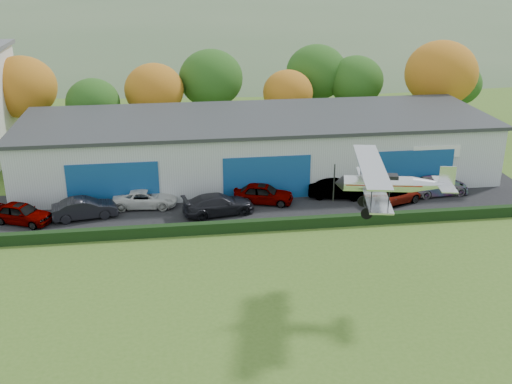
{
  "coord_description": "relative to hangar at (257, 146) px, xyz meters",
  "views": [
    {
      "loc": [
        -2.03,
        -22.96,
        18.51
      ],
      "look_at": [
        2.56,
        10.6,
        5.18
      ],
      "focal_mm": 42.74,
      "sensor_mm": 36.0,
      "label": 1
    }
  ],
  "objects": [
    {
      "name": "car_5",
      "position": [
        5.63,
        -6.56,
        -1.85
      ],
      "size": [
        4.84,
        2.56,
        1.52
      ],
      "primitive_type": "imported",
      "rotation": [
        0.0,
        0.0,
        1.35
      ],
      "color": "gray",
      "rests_on": "apron"
    },
    {
      "name": "ground",
      "position": [
        -5.0,
        -27.98,
        -2.66
      ],
      "size": [
        300.0,
        300.0,
        0.0
      ],
      "primitive_type": "plane",
      "color": "#42631F",
      "rests_on": "ground"
    },
    {
      "name": "distant_hills",
      "position": [
        -9.38,
        112.02,
        -15.7
      ],
      "size": [
        430.0,
        196.0,
        56.0
      ],
      "color": "#4C6642",
      "rests_on": "ground"
    },
    {
      "name": "tree_belt",
      "position": [
        -4.15,
        12.64,
        2.95
      ],
      "size": [
        75.7,
        13.22,
        10.12
      ],
      "color": "#3D2614",
      "rests_on": "ground"
    },
    {
      "name": "car_2",
      "position": [
        -9.62,
        -6.37,
        -1.92
      ],
      "size": [
        5.07,
        2.64,
        1.36
      ],
      "primitive_type": "imported",
      "rotation": [
        0.0,
        0.0,
        1.49
      ],
      "color": "silver",
      "rests_on": "apron"
    },
    {
      "name": "car_7",
      "position": [
        14.01,
        -6.91,
        -1.87
      ],
      "size": [
        5.27,
        2.53,
        1.48
      ],
      "primitive_type": "imported",
      "rotation": [
        0.0,
        0.0,
        1.66
      ],
      "color": "gray",
      "rests_on": "apron"
    },
    {
      "name": "car_0",
      "position": [
        -18.48,
        -8.27,
        -1.83
      ],
      "size": [
        4.89,
        3.53,
        1.55
      ],
      "primitive_type": "imported",
      "rotation": [
        0.0,
        0.0,
        1.15
      ],
      "color": "gray",
      "rests_on": "apron"
    },
    {
      "name": "biplane",
      "position": [
        4.4,
        -20.95,
        4.12
      ],
      "size": [
        6.65,
        7.59,
        2.82
      ],
      "rotation": [
        0.0,
        0.0,
        -0.2
      ],
      "color": "silver"
    },
    {
      "name": "apron",
      "position": [
        -2.0,
        -6.98,
        -2.63
      ],
      "size": [
        48.0,
        9.0,
        0.05
      ],
      "primitive_type": "cube",
      "color": "black",
      "rests_on": "ground"
    },
    {
      "name": "car_6",
      "position": [
        9.77,
        -8.21,
        -1.94
      ],
      "size": [
        5.26,
        3.92,
        1.33
      ],
      "primitive_type": "imported",
      "rotation": [
        0.0,
        0.0,
        1.98
      ],
      "color": "gray",
      "rests_on": "apron"
    },
    {
      "name": "car_4",
      "position": [
        -0.41,
        -6.85,
        -1.81
      ],
      "size": [
        5.02,
        3.17,
        1.59
      ],
      "primitive_type": "imported",
      "rotation": [
        0.0,
        0.0,
        1.27
      ],
      "color": "gray",
      "rests_on": "apron"
    },
    {
      "name": "hangar",
      "position": [
        0.0,
        0.0,
        0.0
      ],
      "size": [
        40.6,
        12.6,
        5.3
      ],
      "color": "#B2B7BC",
      "rests_on": "ground"
    },
    {
      "name": "car_3",
      "position": [
        -4.09,
        -8.55,
        -1.82
      ],
      "size": [
        5.74,
        3.19,
        1.57
      ],
      "primitive_type": "imported",
      "rotation": [
        0.0,
        0.0,
        1.76
      ],
      "color": "black",
      "rests_on": "apron"
    },
    {
      "name": "car_1",
      "position": [
        -14.0,
        -7.98,
        -1.83
      ],
      "size": [
        4.94,
        2.47,
        1.55
      ],
      "primitive_type": "imported",
      "rotation": [
        0.0,
        0.0,
        1.75
      ],
      "color": "black",
      "rests_on": "apron"
    },
    {
      "name": "hedge",
      "position": [
        -2.0,
        -11.78,
        -2.26
      ],
      "size": [
        46.0,
        0.6,
        0.8
      ],
      "primitive_type": "cube",
      "color": "black",
      "rests_on": "ground"
    }
  ]
}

